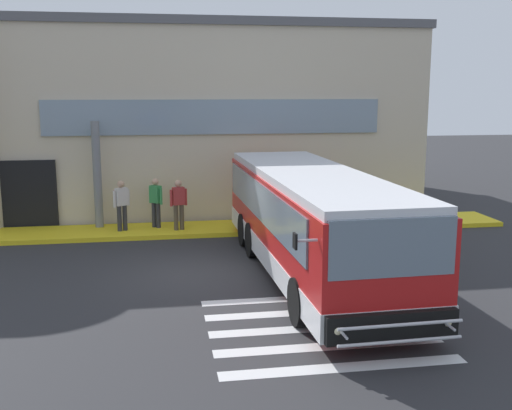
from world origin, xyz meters
The scene contains 9 objects.
ground_plane centered at (0.00, 0.00, -0.01)m, with size 80.00×90.00×0.02m, color #2B2B2D.
bay_paint_stripes centered at (2.00, -4.20, 0.00)m, with size 4.40×3.96×0.01m.
terminal_building centered at (-0.67, 11.55, 3.60)m, with size 19.57×13.80×7.22m.
boarding_curb centered at (0.00, 4.80, 0.07)m, with size 21.77×2.00×0.15m, color yellow.
entry_support_column centered at (-3.07, 5.40, 1.93)m, with size 0.28×0.28×3.57m, color slate.
bus_main_foreground centered at (2.78, -0.63, 1.33)m, with size 3.02×10.87×2.70m.
passenger_near_column centered at (-2.28, 4.69, 1.11)m, with size 0.52×0.49×1.68m.
passenger_by_doorway centered at (-1.16, 4.99, 1.08)m, with size 0.44×0.44×1.68m.
passenger_at_curb_edge centered at (-0.42, 4.49, 1.08)m, with size 0.57×0.31×1.68m.
Camera 1 is at (-1.12, -15.50, 4.73)m, focal length 42.93 mm.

